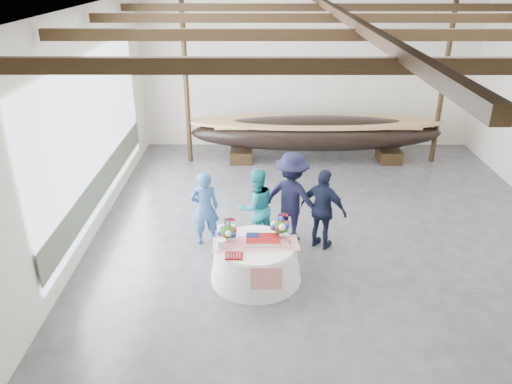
{
  "coord_description": "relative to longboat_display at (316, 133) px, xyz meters",
  "views": [
    {
      "loc": [
        -1.56,
        -8.96,
        5.27
      ],
      "look_at": [
        -1.58,
        0.08,
        1.08
      ],
      "focal_mm": 35.0,
      "sensor_mm": 36.0,
      "label": 1
    }
  ],
  "objects": [
    {
      "name": "ceiling",
      "position": [
        -0.12,
        -4.58,
        3.65
      ],
      "size": [
        10.0,
        12.0,
        0.01
      ],
      "primitive_type": "cube",
      "color": "white",
      "rests_on": "wall_back"
    },
    {
      "name": "pavilion_structure",
      "position": [
        -0.12,
        -3.79,
        3.15
      ],
      "size": [
        9.8,
        11.76,
        4.5
      ],
      "color": "black",
      "rests_on": "ground"
    },
    {
      "name": "guest_man_right",
      "position": [
        -0.37,
        -4.79,
        -0.01
      ],
      "size": [
        1.04,
        0.88,
        1.68
      ],
      "primitive_type": "imported",
      "rotation": [
        0.0,
        0.0,
        2.56
      ],
      "color": "#141A31",
      "rests_on": "ground"
    },
    {
      "name": "open_bay",
      "position": [
        -5.06,
        -3.58,
        0.97
      ],
      "size": [
        0.03,
        7.0,
        3.2
      ],
      "color": "silver",
      "rests_on": "ground"
    },
    {
      "name": "tabletop_items",
      "position": [
        -1.77,
        -5.77,
        0.01
      ],
      "size": [
        1.56,
        0.95,
        0.4
      ],
      "color": "red",
      "rests_on": "banquet_table"
    },
    {
      "name": "wall_back",
      "position": [
        -0.12,
        1.42,
        1.4
      ],
      "size": [
        10.0,
        0.02,
        4.5
      ],
      "primitive_type": "cube",
      "color": "silver",
      "rests_on": "ground"
    },
    {
      "name": "guest_woman_teal",
      "position": [
        -1.7,
        -4.63,
        -0.04
      ],
      "size": [
        0.98,
        0.89,
        1.63
      ],
      "primitive_type": "imported",
      "rotation": [
        0.0,
        0.0,
        3.57
      ],
      "color": "teal",
      "rests_on": "ground"
    },
    {
      "name": "guest_man_left",
      "position": [
        -0.98,
        -4.5,
        0.11
      ],
      "size": [
        1.42,
        1.19,
        1.91
      ],
      "primitive_type": "imported",
      "rotation": [
        0.0,
        0.0,
        2.68
      ],
      "color": "black",
      "rests_on": "ground"
    },
    {
      "name": "wall_front",
      "position": [
        -0.12,
        -10.58,
        1.4
      ],
      "size": [
        10.0,
        0.02,
        4.5
      ],
      "primitive_type": "cube",
      "color": "silver",
      "rests_on": "ground"
    },
    {
      "name": "floor",
      "position": [
        -0.12,
        -4.58,
        -0.85
      ],
      "size": [
        10.0,
        12.0,
        0.01
      ],
      "primitive_type": "cube",
      "color": "#3D3D42",
      "rests_on": "ground"
    },
    {
      "name": "longboat_display",
      "position": [
        0.0,
        0.0,
        0.0
      ],
      "size": [
        7.12,
        1.42,
        1.33
      ],
      "color": "black",
      "rests_on": "ground"
    },
    {
      "name": "wall_left",
      "position": [
        -5.12,
        -4.58,
        1.4
      ],
      "size": [
        0.02,
        12.0,
        4.5
      ],
      "primitive_type": "cube",
      "color": "silver",
      "rests_on": "ground"
    },
    {
      "name": "guest_woman_blue",
      "position": [
        -2.73,
        -4.62,
        -0.07
      ],
      "size": [
        0.64,
        0.5,
        1.56
      ],
      "primitive_type": "imported",
      "rotation": [
        0.0,
        0.0,
        3.38
      ],
      "color": "#295183",
      "rests_on": "ground"
    },
    {
      "name": "banquet_table",
      "position": [
        -1.7,
        -5.9,
        -0.5
      ],
      "size": [
        1.65,
        1.65,
        0.71
      ],
      "color": "white",
      "rests_on": "ground"
    }
  ]
}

